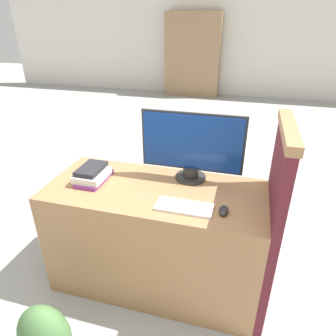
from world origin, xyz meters
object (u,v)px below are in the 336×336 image
at_px(keyboard, 184,207).
at_px(mouse, 224,210).
at_px(book_stack, 93,175).
at_px(monitor, 192,147).

xyz_separation_m(keyboard, mouse, (0.22, 0.01, 0.01)).
distance_m(keyboard, book_stack, 0.67).
height_order(monitor, keyboard, monitor).
bearing_deg(mouse, keyboard, -176.31).
height_order(keyboard, book_stack, book_stack).
relative_size(monitor, mouse, 6.83).
height_order(keyboard, mouse, mouse).
xyz_separation_m(monitor, keyboard, (0.04, -0.36, -0.22)).
height_order(monitor, book_stack, monitor).
xyz_separation_m(monitor, book_stack, (-0.62, -0.20, -0.18)).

